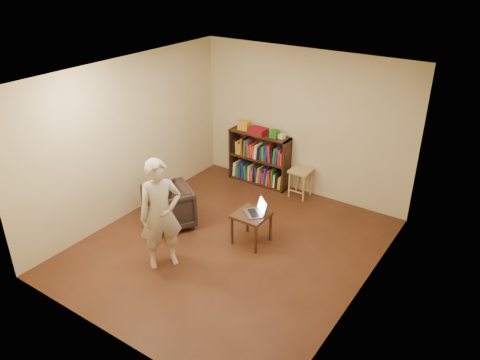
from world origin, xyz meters
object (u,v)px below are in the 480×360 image
Objects in this scene: stool at (301,175)px; side_table at (251,219)px; laptop at (257,210)px; bookshelf at (260,161)px; person at (161,214)px; armchair at (168,207)px.

side_table is at bearing -87.36° from stool.
stool is 1.05× the size of side_table.
laptop is (0.14, -1.69, 0.13)m from stool.
person is at bearing -85.13° from bookshelf.
side_table is 0.16m from laptop.
stool is 0.71× the size of armchair.
laptop is at bearing -59.07° from bookshelf.
side_table is at bearing 45.57° from armchair.
person reaches higher than laptop.
side_table is 1.21× the size of laptop.
bookshelf is 2.91× the size of laptop.
armchair is at bearing 72.34° from person.
stool is 0.33× the size of person.
laptop is (1.44, 0.39, 0.22)m from armchair.
armchair is 1.48× the size of side_table.
laptop is 1.47m from person.
bookshelf is 0.74× the size of person.
armchair is at bearing -124.78° from laptop.
person is at bearing -122.65° from side_table.
stool is at bearing -4.04° from bookshelf.
side_table is at bearing -61.35° from bookshelf.
armchair is (-1.29, -2.08, -0.09)m from stool.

